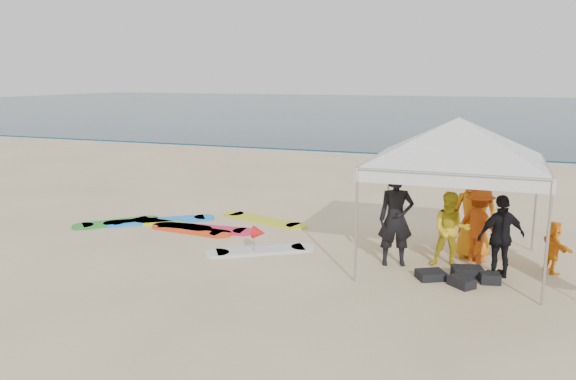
{
  "coord_description": "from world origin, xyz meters",
  "views": [
    {
      "loc": [
        4.81,
        -9.42,
        3.81
      ],
      "look_at": [
        0.35,
        2.6,
        1.2
      ],
      "focal_mm": 35.0,
      "sensor_mm": 36.0,
      "label": 1
    }
  ],
  "objects_px": {
    "person_yellow": "(451,230)",
    "surfboard_spread": "(196,227)",
    "person_orange_a": "(479,225)",
    "person_seated": "(553,247)",
    "marker_pennant": "(259,233)",
    "person_black_b": "(501,237)",
    "canopy_tent": "(459,118)",
    "person_black_a": "(396,219)",
    "person_orange_b": "(474,213)"
  },
  "relations": [
    {
      "from": "person_yellow",
      "to": "person_black_b",
      "type": "distance_m",
      "value": 1.0
    },
    {
      "from": "person_yellow",
      "to": "person_orange_b",
      "type": "relative_size",
      "value": 0.8
    },
    {
      "from": "person_orange_a",
      "to": "person_black_b",
      "type": "xyz_separation_m",
      "value": [
        0.42,
        -0.85,
        0.02
      ]
    },
    {
      "from": "person_yellow",
      "to": "surfboard_spread",
      "type": "relative_size",
      "value": 0.25
    },
    {
      "from": "surfboard_spread",
      "to": "person_orange_b",
      "type": "bearing_deg",
      "value": 0.39
    },
    {
      "from": "person_yellow",
      "to": "person_orange_b",
      "type": "distance_m",
      "value": 0.92
    },
    {
      "from": "person_orange_b",
      "to": "canopy_tent",
      "type": "height_order",
      "value": "canopy_tent"
    },
    {
      "from": "person_orange_b",
      "to": "person_yellow",
      "type": "bearing_deg",
      "value": 51.08
    },
    {
      "from": "person_black_b",
      "to": "person_seated",
      "type": "relative_size",
      "value": 1.57
    },
    {
      "from": "person_yellow",
      "to": "person_black_b",
      "type": "xyz_separation_m",
      "value": [
        0.95,
        -0.31,
        0.04
      ]
    },
    {
      "from": "person_orange_a",
      "to": "person_orange_b",
      "type": "height_order",
      "value": "person_orange_b"
    },
    {
      "from": "person_black_a",
      "to": "marker_pennant",
      "type": "height_order",
      "value": "person_black_a"
    },
    {
      "from": "canopy_tent",
      "to": "marker_pennant",
      "type": "height_order",
      "value": "canopy_tent"
    },
    {
      "from": "person_black_a",
      "to": "marker_pennant",
      "type": "distance_m",
      "value": 2.92
    },
    {
      "from": "person_seated",
      "to": "surfboard_spread",
      "type": "distance_m",
      "value": 8.23
    },
    {
      "from": "person_seated",
      "to": "person_black_b",
      "type": "bearing_deg",
      "value": 101.18
    },
    {
      "from": "marker_pennant",
      "to": "surfboard_spread",
      "type": "xyz_separation_m",
      "value": [
        -2.35,
        1.38,
        -0.46
      ]
    },
    {
      "from": "person_black_b",
      "to": "surfboard_spread",
      "type": "distance_m",
      "value": 7.34
    },
    {
      "from": "marker_pennant",
      "to": "surfboard_spread",
      "type": "relative_size",
      "value": 0.1
    },
    {
      "from": "person_seated",
      "to": "surfboard_spread",
      "type": "height_order",
      "value": "person_seated"
    },
    {
      "from": "person_yellow",
      "to": "marker_pennant",
      "type": "distance_m",
      "value": 3.98
    },
    {
      "from": "person_yellow",
      "to": "person_orange_a",
      "type": "height_order",
      "value": "person_orange_a"
    },
    {
      "from": "person_black_a",
      "to": "surfboard_spread",
      "type": "distance_m",
      "value": 5.39
    },
    {
      "from": "canopy_tent",
      "to": "person_orange_a",
      "type": "bearing_deg",
      "value": 39.13
    },
    {
      "from": "person_seated",
      "to": "marker_pennant",
      "type": "distance_m",
      "value": 5.93
    },
    {
      "from": "person_black_b",
      "to": "canopy_tent",
      "type": "height_order",
      "value": "canopy_tent"
    },
    {
      "from": "person_black_a",
      "to": "person_yellow",
      "type": "height_order",
      "value": "person_black_a"
    },
    {
      "from": "person_seated",
      "to": "surfboard_spread",
      "type": "relative_size",
      "value": 0.17
    },
    {
      "from": "person_orange_a",
      "to": "person_seated",
      "type": "bearing_deg",
      "value": -155.43
    },
    {
      "from": "person_black_a",
      "to": "person_orange_b",
      "type": "xyz_separation_m",
      "value": [
        1.47,
        1.05,
        0.0
      ]
    },
    {
      "from": "marker_pennant",
      "to": "person_black_b",
      "type": "bearing_deg",
      "value": 3.79
    },
    {
      "from": "person_yellow",
      "to": "canopy_tent",
      "type": "height_order",
      "value": "canopy_tent"
    },
    {
      "from": "person_orange_b",
      "to": "marker_pennant",
      "type": "bearing_deg",
      "value": 6.28
    },
    {
      "from": "person_yellow",
      "to": "surfboard_spread",
      "type": "xyz_separation_m",
      "value": [
        -6.28,
        0.75,
        -0.74
      ]
    },
    {
      "from": "person_black_a",
      "to": "person_orange_a",
      "type": "xyz_separation_m",
      "value": [
        1.59,
        0.79,
        -0.18
      ]
    },
    {
      "from": "person_yellow",
      "to": "person_orange_a",
      "type": "distance_m",
      "value": 0.76
    },
    {
      "from": "person_black_b",
      "to": "canopy_tent",
      "type": "relative_size",
      "value": 0.35
    },
    {
      "from": "person_black_a",
      "to": "person_orange_a",
      "type": "distance_m",
      "value": 1.79
    },
    {
      "from": "person_yellow",
      "to": "person_seated",
      "type": "relative_size",
      "value": 1.5
    },
    {
      "from": "person_seated",
      "to": "person_yellow",
      "type": "bearing_deg",
      "value": 77.51
    },
    {
      "from": "person_black_a",
      "to": "person_black_b",
      "type": "height_order",
      "value": "person_black_a"
    },
    {
      "from": "person_yellow",
      "to": "canopy_tent",
      "type": "distance_m",
      "value": 2.24
    },
    {
      "from": "person_seated",
      "to": "canopy_tent",
      "type": "distance_m",
      "value": 3.14
    },
    {
      "from": "person_orange_b",
      "to": "surfboard_spread",
      "type": "height_order",
      "value": "person_orange_b"
    },
    {
      "from": "person_orange_a",
      "to": "surfboard_spread",
      "type": "bearing_deg",
      "value": 30.03
    },
    {
      "from": "person_orange_a",
      "to": "canopy_tent",
      "type": "distance_m",
      "value": 2.31
    },
    {
      "from": "person_black_a",
      "to": "marker_pennant",
      "type": "xyz_separation_m",
      "value": [
        -2.86,
        -0.38,
        -0.48
      ]
    },
    {
      "from": "canopy_tent",
      "to": "person_yellow",
      "type": "bearing_deg",
      "value": -100.23
    },
    {
      "from": "surfboard_spread",
      "to": "person_black_a",
      "type": "bearing_deg",
      "value": -10.88
    },
    {
      "from": "person_black_b",
      "to": "canopy_tent",
      "type": "xyz_separation_m",
      "value": [
        -0.92,
        0.44,
        2.2
      ]
    }
  ]
}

